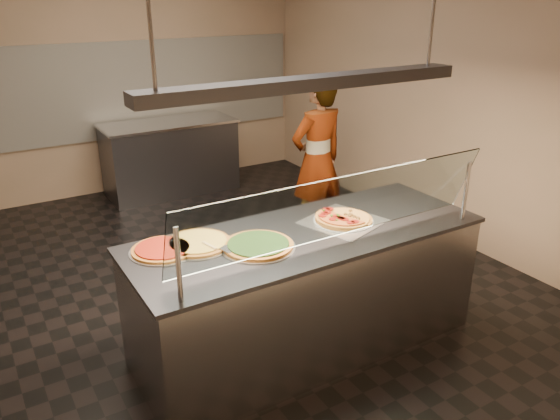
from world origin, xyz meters
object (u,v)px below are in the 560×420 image
pizza_tomato (162,249)px  prep_table (171,157)px  perforated_tray (343,221)px  pizza_spinach (258,245)px  serving_counter (307,290)px  half_pizza_sausage (354,215)px  heat_lamp_housing (311,83)px  sneeze_guard (339,208)px  pizza_cheese (198,242)px  half_pizza_pepperoni (332,220)px  pizza_spatula (218,246)px  worker (317,161)px

pizza_tomato → prep_table: (1.33, 3.50, -0.48)m
perforated_tray → pizza_spinach: size_ratio=1.27×
serving_counter → perforated_tray: bearing=3.8°
half_pizza_sausage → heat_lamp_housing: bearing=-177.5°
sneeze_guard → pizza_tomato: 1.16m
half_pizza_sausage → pizza_tomato: (-1.39, 0.21, -0.01)m
heat_lamp_housing → half_pizza_sausage: bearing=2.5°
sneeze_guard → pizza_tomato: bearing=149.2°
perforated_tray → pizza_tomato: 1.31m
pizza_spinach → prep_table: (0.78, 3.76, -0.48)m
pizza_cheese → serving_counter: bearing=-16.2°
half_pizza_pepperoni → pizza_spatula: 0.88m
pizza_cheese → prep_table: 3.72m
perforated_tray → heat_lamp_housing: (-0.32, -0.02, 1.01)m
serving_counter → sneeze_guard: bearing=-90.0°
sneeze_guard → pizza_cheese: 0.96m
worker → heat_lamp_housing: heat_lamp_housing is taller
serving_counter → pizza_cheese: size_ratio=5.42×
sneeze_guard → pizza_spinach: sneeze_guard is taller
half_pizza_pepperoni → heat_lamp_housing: 1.01m
half_pizza_sausage → sneeze_guard: bearing=-139.3°
serving_counter → pizza_tomato: 1.10m
pizza_spinach → prep_table: pizza_spinach is taller
half_pizza_pepperoni → perforated_tray: bearing=-0.4°
pizza_spatula → worker: (1.78, 1.45, -0.09)m
serving_counter → prep_table: (0.37, 3.73, 0.00)m
serving_counter → heat_lamp_housing: 1.48m
half_pizza_pepperoni → pizza_tomato: bearing=170.0°
half_pizza_pepperoni → heat_lamp_housing: size_ratio=0.20×
worker → half_pizza_sausage: bearing=58.6°
prep_table → heat_lamp_housing: (-0.37, -3.73, 1.48)m
half_pizza_pepperoni → serving_counter: bearing=-174.4°
serving_counter → heat_lamp_housing: (0.00, 0.00, 1.48)m
pizza_spinach → worker: size_ratio=0.28×
sneeze_guard → worker: (1.13, 1.85, -0.35)m
sneeze_guard → half_pizza_pepperoni: bearing=58.5°
pizza_spinach → pizza_spatula: bearing=159.0°
half_pizza_sausage → pizza_cheese: half_pizza_sausage is taller
perforated_tray → sneeze_guard: bearing=-131.4°
sneeze_guard → half_pizza_sausage: bearing=40.7°
pizza_spatula → pizza_tomato: bearing=151.2°
pizza_spatula → prep_table: size_ratio=0.13×
sneeze_guard → perforated_tray: size_ratio=3.66×
perforated_tray → half_pizza_sausage: (0.10, -0.00, 0.02)m
half_pizza_sausage → worker: bearing=64.6°
pizza_tomato → pizza_cheese: bearing=-5.0°
half_pizza_pepperoni → pizza_cheese: bearing=168.7°
pizza_spatula → heat_lamp_housing: size_ratio=0.10×
pizza_spatula → pizza_spinach: bearing=-21.0°
prep_table → heat_lamp_housing: heat_lamp_housing is taller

